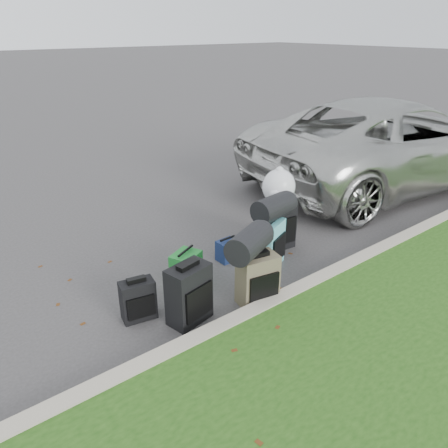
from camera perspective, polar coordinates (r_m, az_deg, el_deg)
ground at (r=5.79m, az=2.01°, el=-5.35°), size 120.00×120.00×0.00m
curb at (r=5.14m, az=9.26°, el=-8.94°), size 120.00×0.18×0.15m
suv at (r=9.16m, az=21.05°, el=9.95°), size 6.28×3.54×1.65m
suitcase_small_black at (r=4.79m, az=-11.16°, el=-9.73°), size 0.39×0.26×0.45m
suitcase_large_black_left at (r=4.63m, az=-4.61°, el=-9.12°), size 0.50×0.35×0.65m
suitcase_olive at (r=4.92m, az=4.40°, el=-7.24°), size 0.48×0.35×0.60m
suitcase_teal at (r=5.68m, az=5.92°, el=-2.57°), size 0.50×0.40×0.62m
suitcase_large_black_right at (r=6.14m, az=7.07°, el=-0.15°), size 0.48×0.32×0.68m
tote_green at (r=5.35m, az=-4.96°, el=-5.73°), size 0.43×0.39×0.39m
tote_navy at (r=5.84m, az=0.44°, el=-3.47°), size 0.27×0.21×0.28m
duffel_left at (r=4.69m, az=3.35°, el=-2.48°), size 0.66×0.51×0.31m
duffel_right at (r=5.58m, az=6.49°, el=2.14°), size 0.60×0.39×0.31m
trash_bag at (r=5.93m, az=7.17°, el=4.88°), size 0.46×0.46×0.46m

